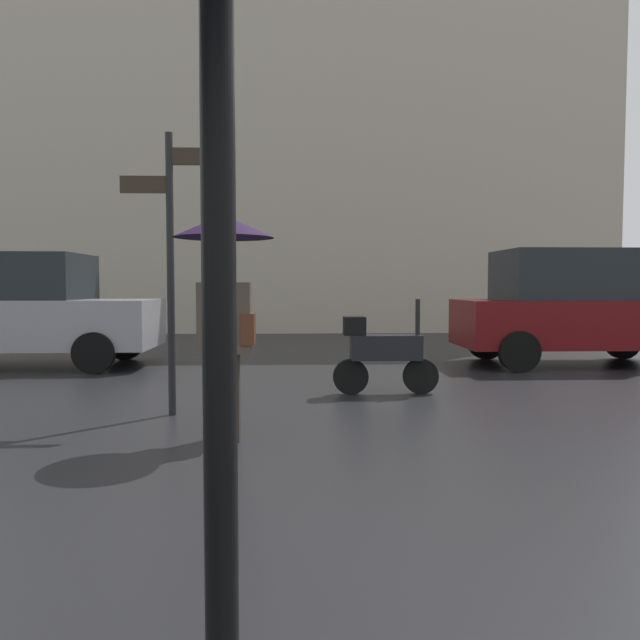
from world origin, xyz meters
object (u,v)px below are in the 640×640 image
object	(u,v)px
parked_scooter	(382,352)
parked_car_left	(572,308)
parked_car_right	(22,310)
street_signpost	(171,246)
pedestrian_with_umbrella	(225,273)

from	to	relation	value
parked_scooter	parked_car_left	bearing A→B (deg)	52.34
parked_car_right	street_signpost	world-z (taller)	street_signpost
parked_car_left	pedestrian_with_umbrella	bearing A→B (deg)	37.60
street_signpost	parked_car_left	bearing A→B (deg)	32.38
parked_car_left	parked_car_right	xyz separation A→B (m)	(-9.63, 0.18, -0.03)
parked_scooter	parked_car_left	world-z (taller)	parked_car_left
pedestrian_with_umbrella	parked_car_right	xyz separation A→B (m)	(-4.09, 5.27, -0.53)
parked_car_left	street_signpost	size ratio (longest dim) A/B	1.35
parked_scooter	street_signpost	world-z (taller)	street_signpost
street_signpost	parked_car_right	bearing A→B (deg)	129.27
parked_car_right	street_signpost	xyz separation A→B (m)	(3.38, -4.14, 0.85)
parked_car_left	parked_scooter	bearing A→B (deg)	31.32
pedestrian_with_umbrella	parked_scooter	world-z (taller)	pedestrian_with_umbrella
parked_scooter	parked_car_left	size ratio (longest dim) A/B	0.33
pedestrian_with_umbrella	parked_car_left	distance (m)	7.54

